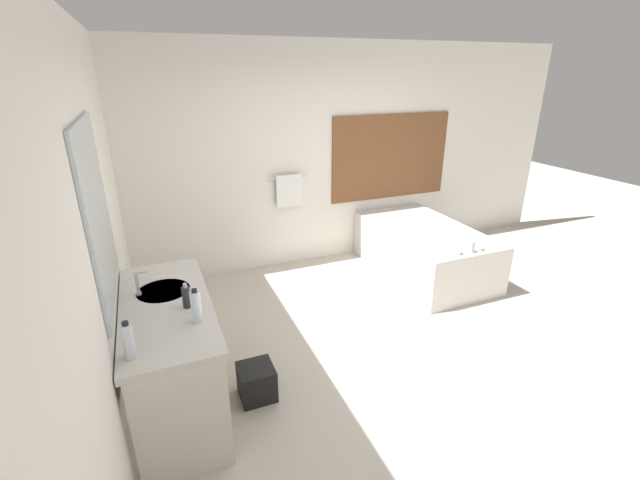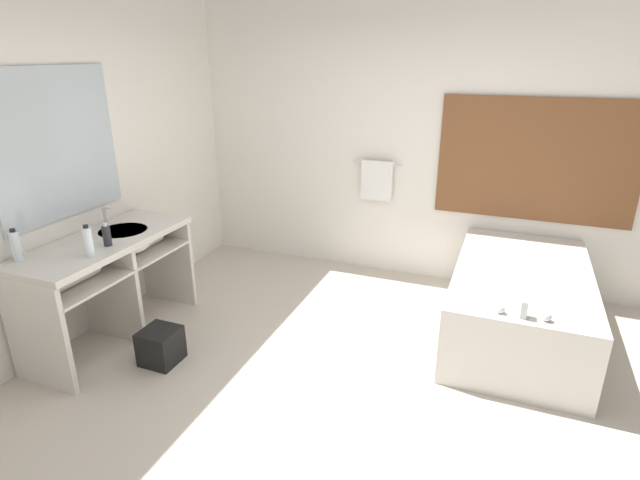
# 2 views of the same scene
# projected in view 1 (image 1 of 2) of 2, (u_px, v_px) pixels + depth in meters

# --- Properties ---
(ground_plane) EXTENTS (16.00, 16.00, 0.00)m
(ground_plane) POSITION_uv_depth(u_px,v_px,m) (399.00, 351.00, 3.86)
(ground_plane) COLOR beige
(ground_plane) RESTS_ON ground
(wall_back_with_blinds) EXTENTS (7.40, 0.13, 2.70)m
(wall_back_with_blinds) POSITION_uv_depth(u_px,v_px,m) (312.00, 158.00, 5.28)
(wall_back_with_blinds) COLOR white
(wall_back_with_blinds) RESTS_ON ground_plane
(wall_left_with_mirror) EXTENTS (0.08, 7.40, 2.70)m
(wall_left_with_mirror) POSITION_uv_depth(u_px,v_px,m) (96.00, 250.00, 2.57)
(wall_left_with_mirror) COLOR white
(wall_left_with_mirror) RESTS_ON ground_plane
(vanity_counter) EXTENTS (0.60, 1.43, 0.86)m
(vanity_counter) POSITION_uv_depth(u_px,v_px,m) (170.00, 329.00, 3.06)
(vanity_counter) COLOR silver
(vanity_counter) RESTS_ON ground_plane
(sink_faucet) EXTENTS (0.09, 0.04, 0.18)m
(sink_faucet) POSITION_uv_depth(u_px,v_px,m) (138.00, 284.00, 3.05)
(sink_faucet) COLOR silver
(sink_faucet) RESTS_ON vanity_counter
(bathtub) EXTENTS (1.02, 1.78, 0.70)m
(bathtub) POSITION_uv_depth(u_px,v_px,m) (424.00, 248.00, 5.25)
(bathtub) COLOR silver
(bathtub) RESTS_ON ground_plane
(water_bottle_1) EXTENTS (0.06, 0.06, 0.23)m
(water_bottle_1) POSITION_uv_depth(u_px,v_px,m) (196.00, 306.00, 2.71)
(water_bottle_1) COLOR white
(water_bottle_1) RESTS_ON vanity_counter
(water_bottle_2) EXTENTS (0.06, 0.06, 0.23)m
(water_bottle_2) POSITION_uv_depth(u_px,v_px,m) (128.00, 341.00, 2.37)
(water_bottle_2) COLOR white
(water_bottle_2) RESTS_ON vanity_counter
(soap_dispenser) EXTENTS (0.06, 0.06, 0.18)m
(soap_dispenser) POSITION_uv_depth(u_px,v_px,m) (186.00, 297.00, 2.89)
(soap_dispenser) COLOR #28282D
(soap_dispenser) RESTS_ON vanity_counter
(waste_bin) EXTENTS (0.26, 0.26, 0.27)m
(waste_bin) POSITION_uv_depth(u_px,v_px,m) (257.00, 382.00, 3.28)
(waste_bin) COLOR black
(waste_bin) RESTS_ON ground_plane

